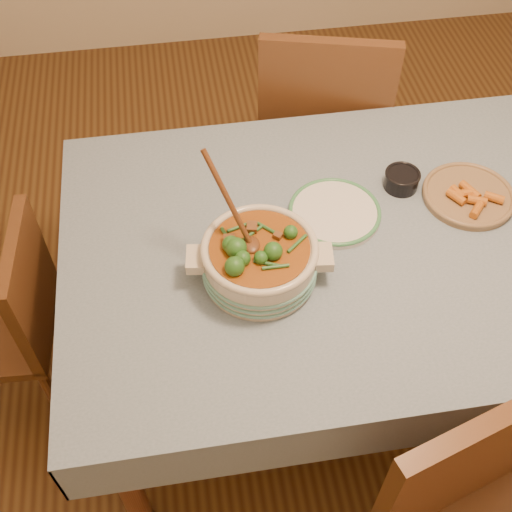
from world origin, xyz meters
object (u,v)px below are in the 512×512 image
at_px(dining_table, 360,257).
at_px(chair_left, 12,318).
at_px(fried_plate, 469,194).
at_px(chair_far, 322,124).
at_px(condiment_bowl, 402,179).
at_px(stew_casserole, 259,258).
at_px(white_plate, 335,212).

height_order(dining_table, chair_left, chair_left).
distance_m(dining_table, fried_plate, 0.36).
relative_size(dining_table, chair_far, 1.72).
distance_m(fried_plate, chair_far, 0.73).
distance_m(condiment_bowl, fried_plate, 0.20).
xyz_separation_m(dining_table, fried_plate, (0.34, 0.09, 0.11)).
distance_m(stew_casserole, white_plate, 0.31).
relative_size(fried_plate, chair_left, 0.39).
distance_m(stew_casserole, chair_far, 0.95).
relative_size(dining_table, fried_plate, 5.39).
xyz_separation_m(white_plate, condiment_bowl, (0.22, 0.08, 0.02)).
distance_m(white_plate, chair_left, 1.04).
relative_size(condiment_bowl, chair_far, 0.13).
bearing_deg(chair_far, chair_left, 44.59).
bearing_deg(dining_table, chair_far, 85.21).
bearing_deg(stew_casserole, white_plate, 36.54).
relative_size(condiment_bowl, chair_left, 0.15).
bearing_deg(stew_casserole, chair_far, 65.67).
distance_m(white_plate, chair_far, 0.69).
height_order(white_plate, chair_far, chair_far).
height_order(fried_plate, chair_left, fried_plate).
xyz_separation_m(white_plate, chair_left, (-0.99, 0.01, -0.32)).
xyz_separation_m(stew_casserole, fried_plate, (0.65, 0.19, -0.06)).
bearing_deg(chair_left, dining_table, 88.48).
bearing_deg(chair_left, white_plate, 93.35).
xyz_separation_m(stew_casserole, chair_far, (0.37, 0.82, -0.28)).
bearing_deg(white_plate, chair_left, 179.63).
xyz_separation_m(white_plate, fried_plate, (0.40, 0.00, 0.01)).
xyz_separation_m(dining_table, condiment_bowl, (0.16, 0.17, 0.12)).
distance_m(stew_casserole, condiment_bowl, 0.54).
xyz_separation_m(fried_plate, chair_left, (-1.39, 0.00, -0.32)).
bearing_deg(fried_plate, white_plate, -179.42).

